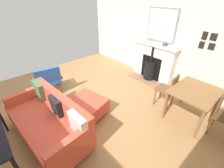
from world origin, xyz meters
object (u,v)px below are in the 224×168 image
at_px(dining_chair_by_back_wall, 222,112).
at_px(armchair_accent, 48,79).
at_px(mantel_bowl_far, 165,45).
at_px(dining_chair_near_fireplace, 169,88).
at_px(sofa, 50,121).
at_px(ottoman, 87,106).
at_px(dining_table, 194,94).
at_px(mantel_bowl_near, 149,41).
at_px(fireplace, 153,64).

bearing_deg(dining_chair_by_back_wall, armchair_accent, -61.21).
xyz_separation_m(mantel_bowl_far, dining_chair_near_fireplace, (0.94, 0.83, -0.64)).
xyz_separation_m(sofa, dining_chair_near_fireplace, (-2.45, 0.97, 0.15)).
relative_size(sofa, dining_chair_by_back_wall, 2.07).
height_order(ottoman, armchair_accent, armchair_accent).
bearing_deg(dining_table, ottoman, -44.39).
relative_size(mantel_bowl_far, armchair_accent, 0.17).
height_order(mantel_bowl_far, dining_chair_by_back_wall, mantel_bowl_far).
relative_size(dining_chair_near_fireplace, dining_chair_by_back_wall, 0.93).
height_order(dining_chair_near_fireplace, dining_chair_by_back_wall, dining_chair_by_back_wall).
relative_size(sofa, dining_table, 1.95).
height_order(dining_table, dining_chair_by_back_wall, dining_chair_by_back_wall).
relative_size(mantel_bowl_near, dining_chair_near_fireplace, 0.18).
distance_m(mantel_bowl_near, dining_chair_by_back_wall, 2.71).
bearing_deg(dining_table, mantel_bowl_far, -124.68).
bearing_deg(dining_table, armchair_accent, -56.88).
relative_size(ottoman, dining_table, 0.95).
height_order(ottoman, dining_table, dining_table).
relative_size(fireplace, dining_chair_near_fireplace, 1.66).
distance_m(mantel_bowl_far, armchair_accent, 3.31).
bearing_deg(sofa, mantel_bowl_near, -173.19).
bearing_deg(dining_chair_near_fireplace, fireplace, -129.43).
relative_size(ottoman, dining_chair_near_fireplace, 1.08).
distance_m(dining_chair_near_fireplace, dining_chair_by_back_wall, 1.08).
bearing_deg(ottoman, sofa, 2.92).
relative_size(sofa, dining_chair_near_fireplace, 2.23).
height_order(mantel_bowl_far, dining_chair_near_fireplace, mantel_bowl_far).
relative_size(mantel_bowl_near, ottoman, 0.16).
xyz_separation_m(mantel_bowl_near, armchair_accent, (2.85, -0.99, -0.67)).
bearing_deg(armchair_accent, dining_table, 123.12).
bearing_deg(sofa, ottoman, -177.08).
distance_m(ottoman, armchair_accent, 1.41).
distance_m(mantel_bowl_near, sofa, 3.50).
distance_m(fireplace, mantel_bowl_near, 0.70).
relative_size(mantel_bowl_far, dining_chair_near_fireplace, 0.17).
bearing_deg(mantel_bowl_far, dining_chair_by_back_wall, 63.38).
bearing_deg(dining_chair_by_back_wall, mantel_bowl_near, -111.33).
distance_m(sofa, dining_table, 2.88).
bearing_deg(mantel_bowl_near, dining_table, 63.61).
distance_m(mantel_bowl_far, sofa, 3.49).
distance_m(fireplace, dining_table, 1.87).
xyz_separation_m(mantel_bowl_far, dining_chair_by_back_wall, (0.96, 1.91, -0.61)).
height_order(armchair_accent, dining_table, armchair_accent).
distance_m(mantel_bowl_near, armchair_accent, 3.10).
bearing_deg(dining_chair_near_fireplace, sofa, -21.67).
xyz_separation_m(dining_table, dining_chair_by_back_wall, (0.01, 0.54, -0.09)).
height_order(sofa, armchair_accent, armchair_accent).
height_order(dining_table, dining_chair_near_fireplace, dining_chair_near_fireplace).
relative_size(mantel_bowl_near, dining_table, 0.15).
height_order(sofa, ottoman, sofa).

